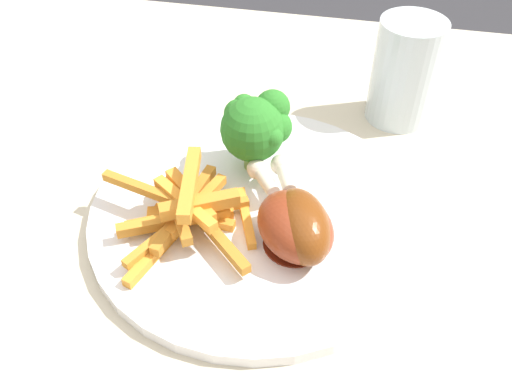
% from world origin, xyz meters
% --- Properties ---
extents(dining_table, '(1.09, 0.89, 0.72)m').
position_xyz_m(dining_table, '(0.00, 0.00, 0.62)').
color(dining_table, beige).
rests_on(dining_table, ground_plane).
extents(dinner_plate, '(0.30, 0.30, 0.01)m').
position_xyz_m(dinner_plate, '(-0.08, -0.03, 0.72)').
color(dinner_plate, white).
rests_on(dinner_plate, dining_table).
extents(broccoli_floret_front, '(0.06, 0.07, 0.07)m').
position_xyz_m(broccoli_floret_front, '(-0.07, -0.09, 0.77)').
color(broccoli_floret_front, '#759F4F').
rests_on(broccoli_floret_front, dinner_plate).
extents(carrot_fries_pile, '(0.15, 0.14, 0.05)m').
position_xyz_m(carrot_fries_pile, '(-0.03, -0.00, 0.75)').
color(carrot_fries_pile, orange).
rests_on(carrot_fries_pile, dinner_plate).
extents(chicken_drumstick_near, '(0.10, 0.12, 0.04)m').
position_xyz_m(chicken_drumstick_near, '(-0.12, -0.01, 0.75)').
color(chicken_drumstick_near, maroon).
rests_on(chicken_drumstick_near, dinner_plate).
extents(chicken_drumstick_far, '(0.07, 0.12, 0.05)m').
position_xyz_m(chicken_drumstick_far, '(-0.12, -0.01, 0.75)').
color(chicken_drumstick_far, '#51210A').
rests_on(chicken_drumstick_far, dinner_plate).
extents(water_glass, '(0.07, 0.07, 0.11)m').
position_xyz_m(water_glass, '(-0.20, -0.22, 0.77)').
color(water_glass, silver).
rests_on(water_glass, dining_table).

